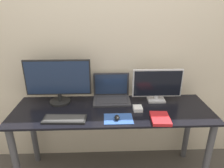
# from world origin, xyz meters

# --- Properties ---
(wall_back) EXTENTS (7.00, 0.05, 2.50)m
(wall_back) POSITION_xyz_m (0.00, 0.63, 1.25)
(wall_back) COLOR beige
(wall_back) RESTS_ON ground_plane
(desk) EXTENTS (1.75, 0.56, 0.74)m
(desk) POSITION_xyz_m (0.00, 0.28, 0.60)
(desk) COLOR black
(desk) RESTS_ON ground_plane
(monitor_left) EXTENTS (0.59, 0.19, 0.42)m
(monitor_left) POSITION_xyz_m (-0.49, 0.43, 0.96)
(monitor_left) COLOR black
(monitor_left) RESTS_ON desk
(monitor_right) EXTENTS (0.46, 0.11, 0.32)m
(monitor_right) POSITION_xyz_m (0.43, 0.43, 0.91)
(monitor_right) COLOR silver
(monitor_right) RESTS_ON desk
(laptop) EXTENTS (0.35, 0.24, 0.25)m
(laptop) POSITION_xyz_m (0.00, 0.48, 0.80)
(laptop) COLOR #333338
(laptop) RESTS_ON desk
(keyboard) EXTENTS (0.35, 0.15, 0.02)m
(keyboard) POSITION_xyz_m (-0.39, 0.12, 0.75)
(keyboard) COLOR black
(keyboard) RESTS_ON desk
(mousepad) EXTENTS (0.23, 0.17, 0.00)m
(mousepad) POSITION_xyz_m (0.04, 0.12, 0.74)
(mousepad) COLOR #2D519E
(mousepad) RESTS_ON desk
(mouse) EXTENTS (0.04, 0.07, 0.03)m
(mouse) POSITION_xyz_m (0.03, 0.10, 0.76)
(mouse) COLOR black
(mouse) RESTS_ON mousepad
(book) EXTENTS (0.16, 0.21, 0.03)m
(book) POSITION_xyz_m (0.38, 0.09, 0.75)
(book) COLOR red
(book) RESTS_ON desk
(power_brick) EXTENTS (0.08, 0.09, 0.03)m
(power_brick) POSITION_xyz_m (0.22, 0.26, 0.76)
(power_brick) COLOR white
(power_brick) RESTS_ON desk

